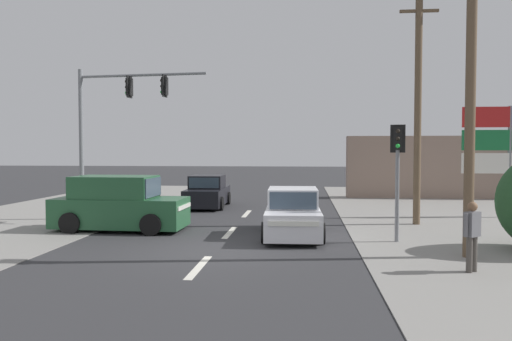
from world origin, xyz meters
name	(u,v)px	position (x,y,z in m)	size (l,w,h in m)	color
ground_plane	(214,250)	(0.00, 0.00, 0.00)	(140.00, 140.00, 0.00)	#303033
lane_dash_near	(199,267)	(0.00, -2.00, 0.00)	(0.20, 2.40, 0.01)	silver
lane_dash_mid	(230,232)	(0.00, 3.00, 0.00)	(0.20, 2.40, 0.01)	silver
lane_dash_far	(247,214)	(0.00, 8.00, 0.00)	(0.20, 2.40, 0.01)	silver
kerb_left_verge	(9,224)	(-8.50, 4.00, 0.01)	(8.00, 40.00, 0.02)	gray
utility_pole_foreground_right	(466,52)	(6.60, -0.33, 5.31)	(3.78, 0.47, 9.90)	brown
utility_pole_midground_right	(418,98)	(6.69, 5.40, 4.74)	(1.80, 0.26, 9.00)	brown
traffic_signal_mast	(111,116)	(-5.08, 5.44, 4.15)	(5.27, 0.65, 6.00)	slate
pedestal_signal_right_kerb	(398,163)	(5.30, 1.70, 2.42)	(0.44, 0.30, 3.56)	slate
shopping_plaza_sign	(488,145)	(10.06, 7.75, 2.98)	(2.10, 0.16, 4.60)	slate
shopfront_wall_far	(452,167)	(11.00, 16.00, 1.80)	(12.00, 1.00, 3.60)	gray
sedan_receding_far	(208,193)	(-2.20, 10.35, 0.70)	(1.96, 4.28, 1.56)	black
sedan_kerbside_parked	(293,215)	(2.14, 2.52, 0.70)	(1.98, 4.28, 1.56)	silver
suv_oncoming_mid	(119,205)	(-3.91, 3.11, 0.88)	(4.58, 2.15, 1.90)	#235633
pedestrian_at_kerb	(472,233)	(6.30, -1.96, 0.93)	(0.45, 0.40, 1.63)	#47423D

